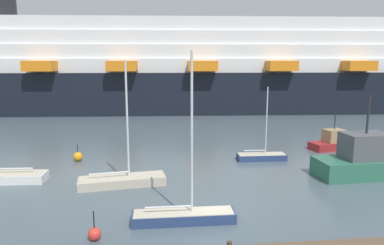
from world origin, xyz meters
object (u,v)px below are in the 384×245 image
Objects in this scene: sailboat_2 at (184,214)px; fishing_boat_0 at (367,161)px; sailboat_3 at (262,156)px; fishing_boat_1 at (335,142)px; channel_buoy_0 at (95,234)px; sailboat_1 at (122,179)px; cruise_ship at (129,70)px; channel_buoy_2 at (78,157)px.

sailboat_2 is 1.12× the size of fishing_boat_0.
sailboat_2 is 13.77m from sailboat_3.
sailboat_2 reaches higher than fishing_boat_0.
fishing_boat_1 is 3.66× the size of channel_buoy_0.
cruise_ship is (-2.21, 39.33, 6.43)m from sailboat_1.
fishing_boat_1 is (16.10, 14.50, 0.21)m from sailboat_2.
sailboat_2 is at bearing 20.38° from fishing_boat_0.
channel_buoy_2 is (-3.74, 14.20, 0.07)m from channel_buoy_0.
cruise_ship is (-20.45, 39.12, 5.66)m from fishing_boat_0.
fishing_boat_0 is 8.35m from fishing_boat_1.
sailboat_1 is at bearing -2.74° from fishing_boat_0.
sailboat_3 is 8.92m from fishing_boat_1.
sailboat_3 is (7.75, 11.39, -0.12)m from sailboat_2.
fishing_boat_0 is (14.39, 6.34, 0.74)m from sailboat_2.
channel_buoy_2 is (-8.24, 12.67, -0.06)m from sailboat_2.
cruise_ship is at bearing -65.81° from fishing_boat_0.
cruise_ship reaches higher than channel_buoy_0.
cruise_ship reaches higher than sailboat_2.
sailboat_1 is at bearing -154.42° from sailboat_3.
sailboat_2 is 46.31m from cruise_ship.
sailboat_3 reaches higher than channel_buoy_2.
cruise_ship reaches higher than channel_buoy_2.
channel_buoy_0 is at bearing -102.63° from sailboat_1.
fishing_boat_1 is at bearing 41.77° from sailboat_2.
sailboat_1 is at bearing -56.12° from channel_buoy_2.
sailboat_1 reaches higher than channel_buoy_0.
cruise_ship is (-22.15, 30.97, 6.19)m from fishing_boat_1.
sailboat_2 is 1.43× the size of sailboat_3.
sailboat_3 is 4.26× the size of channel_buoy_0.
cruise_ship is at bearing 85.46° from sailboat_1.
channel_buoy_2 is at bearing 116.13° from sailboat_1.
cruise_ship is (2.18, 32.79, 6.46)m from channel_buoy_2.
fishing_boat_1 is 3.75× the size of channel_buoy_2.
sailboat_1 is 7.69m from channel_buoy_0.
cruise_ship reaches higher than sailboat_1.
sailboat_1 is 39.92m from cruise_ship.
channel_buoy_2 is (-24.33, -1.82, -0.28)m from fishing_boat_1.
channel_buoy_0 is at bearing -161.48° from sailboat_2.
channel_buoy_0 is 14.68m from channel_buoy_2.
fishing_boat_0 is 1.49× the size of fishing_boat_1.
channel_buoy_0 is (-4.50, -1.53, -0.13)m from sailboat_2.
sailboat_2 is at bearing 29.14° from fishing_boat_1.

